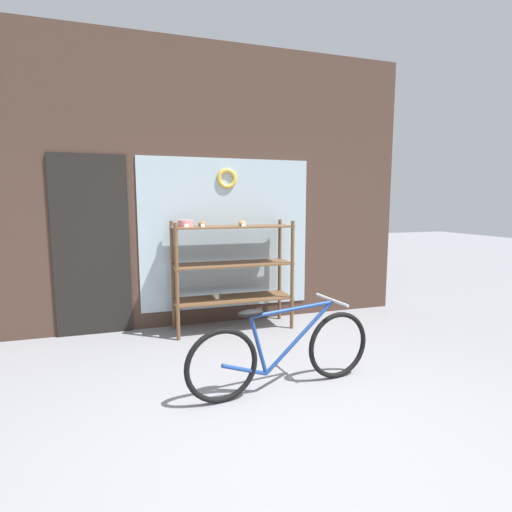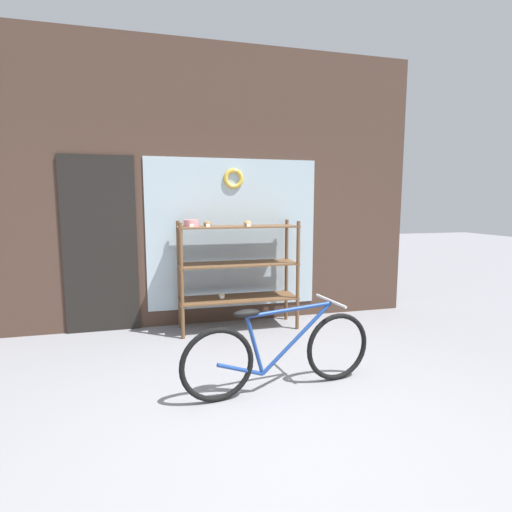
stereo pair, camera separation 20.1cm
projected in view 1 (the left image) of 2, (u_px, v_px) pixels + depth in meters
The scene contains 4 objects.
ground_plane at pixel (298, 439), 2.64m from camera, with size 30.00×30.00×0.00m, color gray.
storefront_facade at pixel (207, 191), 5.00m from camera, with size 5.29×0.13×3.49m.
display_case at pixel (230, 263), 4.83m from camera, with size 1.44×0.47×1.35m.
bicycle at pixel (283, 352), 3.30m from camera, with size 1.68×0.46×0.73m.
Camera 1 is at (-1.02, -2.25, 1.56)m, focal length 28.00 mm.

